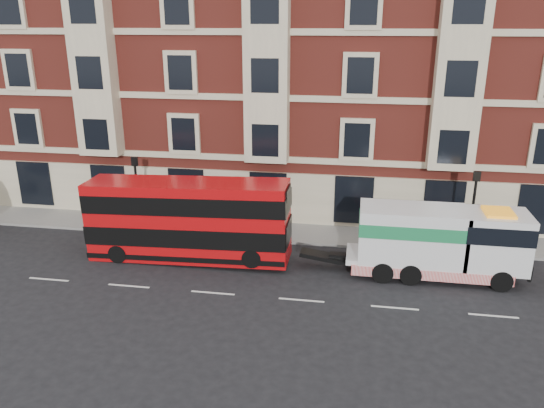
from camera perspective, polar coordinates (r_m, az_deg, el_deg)
The scene contains 8 objects.
ground at distance 24.26m, azimuth -6.38°, elevation -9.49°, with size 120.00×120.00×0.00m, color black.
sidewalk at distance 30.82m, azimuth -2.66°, elevation -2.79°, with size 90.00×3.00×0.15m, color slate.
victorian_terrace at distance 35.91m, azimuth 0.48°, elevation 16.73°, with size 45.00×12.00×20.40m.
lamp_post_west at distance 30.57m, azimuth -14.33°, elevation 1.61°, with size 0.35×0.15×4.35m.
lamp_post_east at distance 28.70m, azimuth 20.81°, elevation -0.22°, with size 0.35×0.15×4.35m.
double_decker_bus at distance 26.85m, azimuth -9.02°, elevation -1.59°, with size 10.17×2.33×4.11m.
tow_truck at distance 26.00m, azimuth 17.23°, elevation -3.86°, with size 8.14×2.40×3.39m.
pedestrian at distance 33.89m, azimuth -18.89°, elevation -0.13°, with size 0.61×0.40×1.67m, color #182331.
Camera 1 is at (6.09, -20.44, 11.58)m, focal length 35.00 mm.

